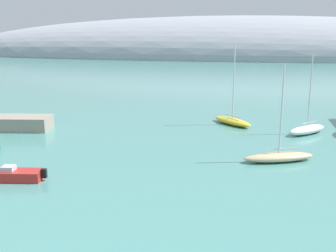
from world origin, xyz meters
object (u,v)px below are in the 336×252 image
at_px(sailboat_yellow_outer_mooring, 232,121).
at_px(motorboat_red_alongside_breakwater, 17,175).
at_px(sailboat_white_near_shore, 307,129).
at_px(sailboat_sand_mid_mooring, 279,156).

height_order(sailboat_yellow_outer_mooring, motorboat_red_alongside_breakwater, sailboat_yellow_outer_mooring).
relative_size(sailboat_white_near_shore, sailboat_yellow_outer_mooring, 0.92).
distance_m(sailboat_white_near_shore, sailboat_yellow_outer_mooring, 9.76).
bearing_deg(sailboat_white_near_shore, sailboat_sand_mid_mooring, 25.68).
distance_m(sailboat_yellow_outer_mooring, motorboat_red_alongside_breakwater, 29.89).
bearing_deg(sailboat_yellow_outer_mooring, sailboat_sand_mid_mooring, 153.14).
xyz_separation_m(sailboat_white_near_shore, motorboat_red_alongside_breakwater, (-25.71, -21.63, -0.13)).
xyz_separation_m(sailboat_white_near_shore, sailboat_yellow_outer_mooring, (-9.19, 3.29, -0.05)).
distance_m(sailboat_white_near_shore, sailboat_sand_mid_mooring, 12.48).
bearing_deg(sailboat_white_near_shore, sailboat_yellow_outer_mooring, -65.45).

